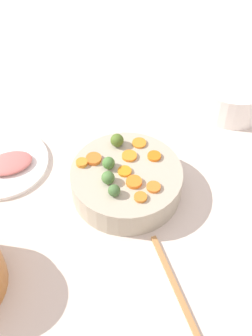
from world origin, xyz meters
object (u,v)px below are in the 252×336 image
serving_bowl_carrots (126,180)px  casserole_dish (233,93)px  wooden_spoon (191,317)px  ham_plate (1,163)px

serving_bowl_carrots → casserole_dish: (0.40, 0.24, 0.01)m
wooden_spoon → casserole_dish: casserole_dish is taller
ham_plate → wooden_spoon: bearing=-57.2°
wooden_spoon → casserole_dish: (0.36, 0.61, 0.04)m
serving_bowl_carrots → ham_plate: serving_bowl_carrots is taller
wooden_spoon → casserole_dish: bearing=59.8°
serving_bowl_carrots → wooden_spoon: bearing=-83.3°
wooden_spoon → serving_bowl_carrots: bearing=96.7°
casserole_dish → ham_plate: 0.71m
casserole_dish → ham_plate: size_ratio=0.88×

